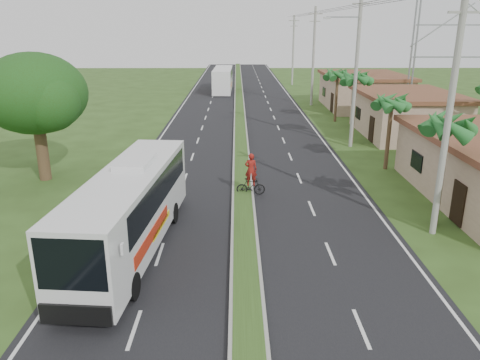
{
  "coord_description": "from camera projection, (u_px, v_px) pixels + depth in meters",
  "views": [
    {
      "loc": [
        -0.34,
        -17.23,
        8.88
      ],
      "look_at": [
        -0.18,
        4.26,
        1.8
      ],
      "focal_mm": 35.0,
      "sensor_mm": 36.0,
      "label": 1
    }
  ],
  "objects": [
    {
      "name": "utility_pole_b",
      "position": [
        356.0,
        64.0,
        34.34
      ],
      "size": [
        3.2,
        0.28,
        12.0
      ],
      "color": "gray",
      "rests_on": "ground"
    },
    {
      "name": "motorcyclist",
      "position": [
        251.0,
        179.0,
        25.6
      ],
      "size": [
        1.59,
        0.47,
        2.38
      ],
      "rotation": [
        0.0,
        0.0,
        -0.01
      ],
      "color": "black",
      "rests_on": "ground"
    },
    {
      "name": "palm_verge_a",
      "position": [
        448.0,
        125.0,
        20.57
      ],
      "size": [
        2.4,
        2.4,
        5.45
      ],
      "color": "#473321",
      "rests_on": "ground"
    },
    {
      "name": "shop_far",
      "position": [
        363.0,
        91.0,
        52.83
      ],
      "size": [
        8.6,
        11.6,
        3.82
      ],
      "color": "tan",
      "rests_on": "ground"
    },
    {
      "name": "utility_pole_d",
      "position": [
        293.0,
        50.0,
        72.59
      ],
      "size": [
        1.6,
        0.28,
        10.5
      ],
      "color": "gray",
      "rests_on": "ground"
    },
    {
      "name": "utility_pole_c",
      "position": [
        313.0,
        56.0,
        53.52
      ],
      "size": [
        1.6,
        0.28,
        11.0
      ],
      "color": "gray",
      "rests_on": "ground"
    },
    {
      "name": "median_strip",
      "position": [
        241.0,
        139.0,
        38.1
      ],
      "size": [
        1.2,
        160.0,
        0.18
      ],
      "color": "gray",
      "rests_on": "ground"
    },
    {
      "name": "palm_verge_c",
      "position": [
        356.0,
        78.0,
        35.65
      ],
      "size": [
        2.4,
        2.4,
        5.85
      ],
      "color": "#473321",
      "rests_on": "ground"
    },
    {
      "name": "billboard_lattice",
      "position": [
        465.0,
        48.0,
        45.66
      ],
      "size": [
        10.18,
        1.18,
        12.07
      ],
      "color": "gray",
      "rests_on": "ground"
    },
    {
      "name": "palm_verge_d",
      "position": [
        338.0,
        74.0,
        44.38
      ],
      "size": [
        2.4,
        2.4,
        5.25
      ],
      "color": "#473321",
      "rests_on": "ground"
    },
    {
      "name": "shade_tree",
      "position": [
        33.0,
        96.0,
        27.0
      ],
      "size": [
        6.3,
        6.0,
        7.54
      ],
      "color": "#473321",
      "rests_on": "ground"
    },
    {
      "name": "utility_pole_a",
      "position": [
        450.0,
        108.0,
        19.33
      ],
      "size": [
        1.6,
        0.28,
        11.0
      ],
      "color": "gray",
      "rests_on": "ground"
    },
    {
      "name": "palm_verge_b",
      "position": [
        392.0,
        102.0,
        29.24
      ],
      "size": [
        2.4,
        2.4,
        5.05
      ],
      "color": "#473321",
      "rests_on": "ground"
    },
    {
      "name": "coach_bus_main",
      "position": [
        130.0,
        205.0,
        18.88
      ],
      "size": [
        3.27,
        11.44,
        3.65
      ],
      "rotation": [
        0.0,
        0.0,
        -0.08
      ],
      "color": "silver",
      "rests_on": "ground"
    },
    {
      "name": "coach_bus_far",
      "position": [
        223.0,
        78.0,
        66.18
      ],
      "size": [
        2.63,
        11.27,
        3.27
      ],
      "rotation": [
        0.0,
        0.0,
        -0.02
      ],
      "color": "white",
      "rests_on": "ground"
    },
    {
      "name": "lane_edge_left",
      "position": [
        159.0,
        141.0,
        38.09
      ],
      "size": [
        0.12,
        160.0,
        0.01
      ],
      "primitive_type": "cube",
      "color": "silver",
      "rests_on": "ground"
    },
    {
      "name": "road_asphalt",
      "position": [
        241.0,
        141.0,
        38.13
      ],
      "size": [
        14.0,
        160.0,
        0.02
      ],
      "primitive_type": "cube",
      "color": "black",
      "rests_on": "ground"
    },
    {
      "name": "shop_mid",
      "position": [
        406.0,
        113.0,
        39.56
      ],
      "size": [
        7.6,
        10.6,
        3.67
      ],
      "color": "tan",
      "rests_on": "ground"
    },
    {
      "name": "lane_edge_right",
      "position": [
        323.0,
        141.0,
        38.18
      ],
      "size": [
        0.12,
        160.0,
        0.01
      ],
      "primitive_type": "cube",
      "color": "silver",
      "rests_on": "ground"
    },
    {
      "name": "ground",
      "position": [
        245.0,
        254.0,
        19.14
      ],
      "size": [
        180.0,
        180.0,
        0.0
      ],
      "primitive_type": "plane",
      "color": "#2E4619",
      "rests_on": "ground"
    }
  ]
}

